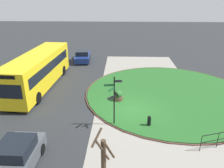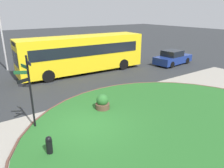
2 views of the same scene
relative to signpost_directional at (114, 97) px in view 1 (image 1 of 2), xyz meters
The scene contains 11 objects.
ground 3.26m from the signpost_directional, 32.35° to the right, with size 120.00×120.00×0.00m, color #282B2D.
sidewalk_paving 4.17m from the signpost_directional, 54.29° to the right, with size 32.00×8.81×0.02m, color gray.
grass_island 7.55m from the signpost_directional, 41.83° to the right, with size 14.86×14.86×0.10m, color #235B23.
grass_kerb_ring 7.55m from the signpost_directional, 41.83° to the right, with size 15.17×15.17×0.11m, color brown.
signpost_directional is the anchor object (origin of this frame).
bollard_foreground 2.95m from the signpost_directional, 92.03° to the right, with size 0.25×0.25×0.83m.
bus_yellow 9.95m from the signpost_directional, 47.98° to the left, with size 11.31×3.15×3.23m.
car_near_lane 6.69m from the signpost_directional, 132.25° to the left, with size 4.08×1.95×1.54m.
car_far_lane 16.40m from the signpost_directional, 16.73° to the left, with size 4.49×2.22×1.48m.
planter_near_signpost 4.12m from the signpost_directional, ahead, with size 0.79×0.79×0.96m.
street_tree_bare 5.10m from the signpost_directional, behind, with size 1.12×1.13×2.72m.
Camera 1 is at (-15.36, 0.92, 8.45)m, focal length 35.68 mm.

